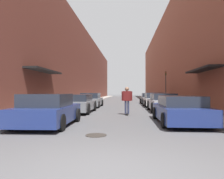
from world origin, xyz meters
The scene contains 15 objects.
ground centered at (0.00, 24.84, 0.00)m, with size 136.62×136.62×0.00m, color #515154.
curb_strip_left centered at (-4.86, 31.05, 0.06)m, with size 1.80×62.10×0.12m.
curb_strip_right centered at (4.86, 31.05, 0.06)m, with size 1.80×62.10×0.12m.
building_row_left centered at (-7.76, 31.05, 5.34)m, with size 4.90×62.10×10.68m.
building_row_right centered at (7.76, 31.05, 6.50)m, with size 4.90×62.10×13.00m.
parked_car_left_0 centered at (-2.96, 5.14, 0.65)m, with size 2.09×4.14×1.35m.
parked_car_left_1 centered at (-2.99, 10.89, 0.62)m, with size 2.06×4.46×1.25m.
parked_car_left_2 centered at (-3.02, 16.41, 0.63)m, with size 1.93×4.52×1.31m.
parked_car_right_0 centered at (2.80, 6.28, 0.61)m, with size 2.07×4.73×1.25m.
parked_car_right_1 centered at (2.96, 12.21, 0.65)m, with size 1.94×4.47×1.32m.
parked_car_right_2 centered at (2.91, 17.11, 0.65)m, with size 1.96×3.94×1.34m.
parked_car_right_3 centered at (2.93, 22.23, 0.60)m, with size 2.00×4.21×1.25m.
skateboarder centered at (0.37, 9.68, 1.07)m, with size 0.66×0.78×1.74m.
manhole_cover centered at (-0.63, 3.27, 0.01)m, with size 0.70×0.70×0.02m.
traffic_light centered at (5.15, 23.60, 2.45)m, with size 0.16×0.22×3.80m.
Camera 1 is at (0.42, -3.90, 1.46)m, focal length 35.00 mm.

